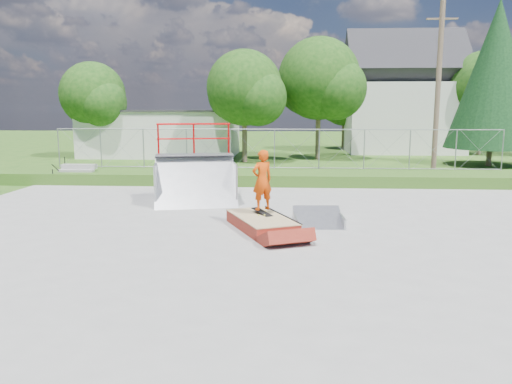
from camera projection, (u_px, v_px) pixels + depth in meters
The scene contains 19 objects.
ground at pixel (263, 239), 12.35m from camera, with size 120.00×120.00×0.00m, color #275117.
concrete_pad at pixel (263, 238), 12.34m from camera, with size 20.00×16.00×0.04m, color gray.
grass_berm at pixel (274, 177), 21.66m from camera, with size 24.00×3.00×0.50m, color #275117.
grind_box at pixel (261, 223), 13.25m from camera, with size 2.11×2.76×0.37m.
quarter_pipe at pixel (195, 165), 16.70m from camera, with size 2.68×2.27×2.68m, color #96999E, non-canonical shape.
flat_bank_ramp at pixel (318, 218), 13.73m from camera, with size 1.32×1.41×0.40m, color #96999E, non-canonical shape.
skateboard at pixel (262, 212), 13.51m from camera, with size 0.22×0.80×0.02m, color black.
skater at pixel (262, 183), 13.38m from camera, with size 0.59×0.39×1.63m, color #CC3D08.
concrete_stairs at pixel (75, 175), 21.38m from camera, with size 1.50×1.60×0.80m, color gray, non-canonical shape.
chain_link_fence at pixel (274, 149), 22.45m from camera, with size 20.00×0.06×1.80m, color gray, non-canonical shape.
utility_building_flat at pixel (163, 134), 34.25m from camera, with size 10.00×6.00×3.00m, color beige.
gable_house at pixel (402, 100), 36.74m from camera, with size 8.40×6.08×8.94m.
utility_pole at pixel (438, 91), 23.03m from camera, with size 0.24×0.24×8.00m, color brown.
tree_left_near at pixel (248, 91), 29.31m from camera, with size 4.76×4.48×6.65m.
tree_center at pixel (324, 82), 30.87m from camera, with size 5.44×5.12×7.60m.
tree_left_far at pixel (95, 97), 31.97m from camera, with size 4.42×4.16×6.18m.
tree_right_far at pixel (488, 89), 34.15m from camera, with size 5.10×4.80×7.12m.
tree_back_mid at pixel (347, 103), 38.84m from camera, with size 4.08×3.84×5.70m.
conifer_tree at pixel (495, 75), 27.49m from camera, with size 5.04×5.04×9.10m.
Camera 1 is at (0.60, -11.97, 3.19)m, focal length 35.00 mm.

